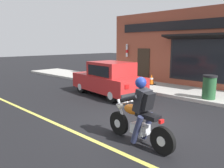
# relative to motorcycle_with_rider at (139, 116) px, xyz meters

# --- Properties ---
(ground_plane) EXTENTS (80.00, 80.00, 0.00)m
(ground_plane) POSITION_rel_motorcycle_with_rider_xyz_m (1.15, 0.83, -0.68)
(ground_plane) COLOR black
(sidewalk_curb) EXTENTS (2.60, 22.00, 0.14)m
(sidewalk_curb) POSITION_rel_motorcycle_with_rider_xyz_m (5.92, 3.83, -0.61)
(sidewalk_curb) COLOR #ADAAA3
(sidewalk_curb) RESTS_ON ground
(lane_stripe) EXTENTS (0.12, 19.80, 0.01)m
(lane_stripe) POSITION_rel_motorcycle_with_rider_xyz_m (-0.65, 3.83, -0.67)
(lane_stripe) COLOR #D1C64C
(lane_stripe) RESTS_ON ground
(storefront_building) EXTENTS (1.25, 10.19, 4.20)m
(storefront_building) POSITION_rel_motorcycle_with_rider_xyz_m (7.45, 2.19, 1.43)
(storefront_building) COLOR brown
(storefront_building) RESTS_ON ground
(motorcycle_with_rider) EXTENTS (0.61, 2.02, 1.62)m
(motorcycle_with_rider) POSITION_rel_motorcycle_with_rider_xyz_m (0.00, 0.00, 0.00)
(motorcycle_with_rider) COLOR black
(motorcycle_with_rider) RESTS_ON ground
(car_hatchback) EXTENTS (2.12, 3.96, 1.57)m
(car_hatchback) POSITION_rel_motorcycle_with_rider_xyz_m (3.12, 4.07, 0.09)
(car_hatchback) COLOR black
(car_hatchback) RESTS_ON ground
(trash_bin) EXTENTS (0.56, 0.56, 0.98)m
(trash_bin) POSITION_rel_motorcycle_with_rider_xyz_m (5.08, 0.23, -0.04)
(trash_bin) COLOR #23512D
(trash_bin) RESTS_ON sidewalk_curb
(traffic_cone) EXTENTS (0.36, 0.36, 0.60)m
(traffic_cone) POSITION_rel_motorcycle_with_rider_xyz_m (6.19, 3.73, -0.25)
(traffic_cone) COLOR black
(traffic_cone) RESTS_ON sidewalk_curb
(fire_hydrant) EXTENTS (0.36, 0.24, 0.88)m
(fire_hydrant) POSITION_rel_motorcycle_with_rider_xyz_m (6.19, 6.56, -0.11)
(fire_hydrant) COLOR red
(fire_hydrant) RESTS_ON sidewalk_curb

